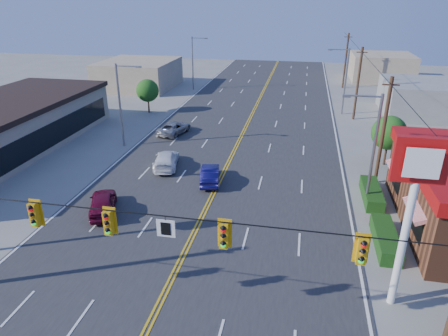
% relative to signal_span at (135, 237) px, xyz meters
% --- Properties ---
extents(ground, '(160.00, 160.00, 0.00)m').
position_rel_signal_span_xyz_m(ground, '(0.12, 0.00, -4.89)').
color(ground, gray).
rests_on(ground, ground).
extents(road, '(20.00, 120.00, 0.06)m').
position_rel_signal_span_xyz_m(road, '(0.12, 20.00, -4.86)').
color(road, '#2D2D30').
rests_on(road, ground).
extents(signal_span, '(24.32, 0.34, 9.00)m').
position_rel_signal_span_xyz_m(signal_span, '(0.00, 0.00, 0.00)').
color(signal_span, '#47301E').
rests_on(signal_span, ground).
extents(kfc_pylon, '(2.20, 0.36, 8.50)m').
position_rel_signal_span_xyz_m(kfc_pylon, '(11.12, 4.00, 1.16)').
color(kfc_pylon, white).
rests_on(kfc_pylon, ground).
extents(streetlight_se, '(2.55, 0.25, 8.00)m').
position_rel_signal_span_xyz_m(streetlight_se, '(10.91, 14.00, -0.37)').
color(streetlight_se, gray).
rests_on(streetlight_se, ground).
extents(streetlight_ne, '(2.55, 0.25, 8.00)m').
position_rel_signal_span_xyz_m(streetlight_ne, '(10.91, 38.00, -0.37)').
color(streetlight_ne, gray).
rests_on(streetlight_ne, ground).
extents(streetlight_sw, '(2.55, 0.25, 8.00)m').
position_rel_signal_span_xyz_m(streetlight_sw, '(-10.67, 22.00, -0.37)').
color(streetlight_sw, gray).
rests_on(streetlight_sw, ground).
extents(streetlight_nw, '(2.55, 0.25, 8.00)m').
position_rel_signal_span_xyz_m(streetlight_nw, '(-10.67, 48.00, -0.37)').
color(streetlight_nw, gray).
rests_on(streetlight_nw, ground).
extents(utility_pole_near, '(0.28, 0.28, 8.40)m').
position_rel_signal_span_xyz_m(utility_pole_near, '(12.32, 18.00, -0.69)').
color(utility_pole_near, '#47301E').
rests_on(utility_pole_near, ground).
extents(utility_pole_mid, '(0.28, 0.28, 8.40)m').
position_rel_signal_span_xyz_m(utility_pole_mid, '(12.32, 36.00, -0.69)').
color(utility_pole_mid, '#47301E').
rests_on(utility_pole_mid, ground).
extents(utility_pole_far, '(0.28, 0.28, 8.40)m').
position_rel_signal_span_xyz_m(utility_pole_far, '(12.32, 54.00, -0.69)').
color(utility_pole_far, '#47301E').
rests_on(utility_pole_far, ground).
extents(tree_kfc_rear, '(2.94, 2.94, 4.41)m').
position_rel_signal_span_xyz_m(tree_kfc_rear, '(13.62, 22.00, -1.95)').
color(tree_kfc_rear, '#47301E').
rests_on(tree_kfc_rear, ground).
extents(tree_west, '(2.80, 2.80, 4.20)m').
position_rel_signal_span_xyz_m(tree_west, '(-12.88, 34.00, -2.09)').
color(tree_west, '#47301E').
rests_on(tree_west, ground).
extents(bld_east_mid, '(12.00, 10.00, 4.00)m').
position_rel_signal_span_xyz_m(bld_east_mid, '(22.12, 40.00, -2.89)').
color(bld_east_mid, gray).
rests_on(bld_east_mid, ground).
extents(bld_west_far, '(11.00, 12.00, 4.20)m').
position_rel_signal_span_xyz_m(bld_west_far, '(-19.88, 48.00, -2.79)').
color(bld_west_far, tan).
rests_on(bld_west_far, ground).
extents(bld_east_far, '(10.00, 10.00, 4.40)m').
position_rel_signal_span_xyz_m(bld_east_far, '(19.12, 62.00, -2.69)').
color(bld_east_far, tan).
rests_on(bld_east_far, ground).
extents(car_magenta, '(3.24, 4.56, 1.44)m').
position_rel_signal_span_xyz_m(car_magenta, '(-6.66, 9.31, -4.16)').
color(car_magenta, maroon).
rests_on(car_magenta, ground).
extents(car_blue, '(2.15, 4.22, 1.33)m').
position_rel_signal_span_xyz_m(car_blue, '(-0.58, 15.40, -4.22)').
color(car_blue, '#100D4E').
rests_on(car_blue, ground).
extents(car_white, '(2.81, 4.93, 1.35)m').
position_rel_signal_span_xyz_m(car_white, '(-4.98, 17.61, -4.21)').
color(car_white, white).
rests_on(car_white, ground).
extents(car_silver, '(3.06, 4.94, 1.28)m').
position_rel_signal_span_xyz_m(car_silver, '(-7.08, 26.39, -4.25)').
color(car_silver, '#9E9DA2').
rests_on(car_silver, ground).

